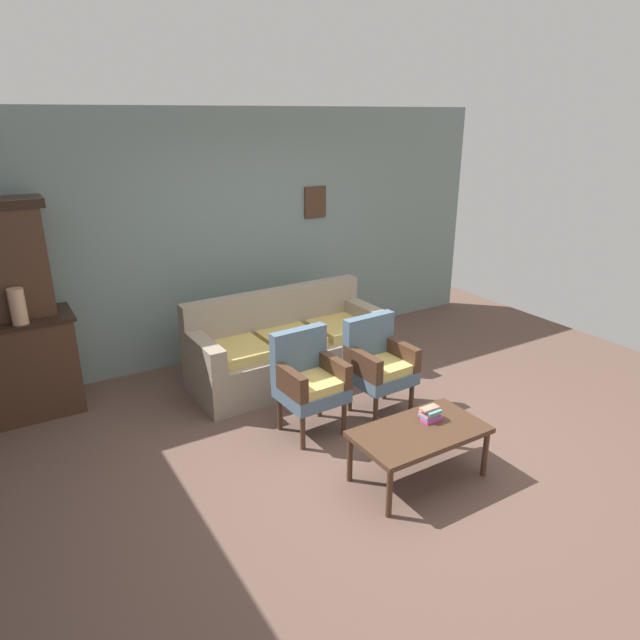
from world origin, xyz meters
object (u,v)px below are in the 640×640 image
(armchair_by_doorway, at_px, (378,362))
(side_cabinet, at_px, (11,369))
(coffee_table, at_px, (419,435))
(floral_couch, at_px, (288,349))
(book_stack_on_table, at_px, (430,414))
(vase_on_cabinet, at_px, (18,306))
(armchair_near_couch_end, at_px, (308,378))

(armchair_by_doorway, bearing_deg, side_cabinet, 150.16)
(armchair_by_doorway, distance_m, coffee_table, 1.08)
(floral_couch, bearing_deg, side_cabinet, 166.55)
(armchair_by_doorway, bearing_deg, book_stack_on_table, -102.31)
(armchair_by_doorway, relative_size, coffee_table, 0.90)
(vase_on_cabinet, bearing_deg, book_stack_on_table, -43.64)
(floral_couch, xyz_separation_m, armchair_by_doorway, (0.37, -1.05, 0.17))
(coffee_table, bearing_deg, side_cabinet, 133.39)
(vase_on_cabinet, relative_size, armchair_by_doorway, 0.35)
(coffee_table, bearing_deg, floral_couch, 90.23)
(side_cabinet, bearing_deg, book_stack_on_table, -44.04)
(vase_on_cabinet, bearing_deg, armchair_by_doorway, -28.39)
(armchair_near_couch_end, distance_m, coffee_table, 1.11)
(vase_on_cabinet, distance_m, armchair_by_doorway, 3.16)
(floral_couch, height_order, armchair_by_doorway, same)
(floral_couch, distance_m, book_stack_on_table, 2.00)
(vase_on_cabinet, relative_size, armchair_near_couch_end, 0.35)
(side_cabinet, relative_size, armchair_by_doorway, 1.28)
(armchair_by_doorway, relative_size, book_stack_on_table, 5.70)
(armchair_by_doorway, height_order, book_stack_on_table, armchair_by_doorway)
(book_stack_on_table, bearing_deg, armchair_by_doorway, 77.69)
(armchair_near_couch_end, height_order, book_stack_on_table, armchair_near_couch_end)
(armchair_near_couch_end, distance_m, armchair_by_doorway, 0.72)
(side_cabinet, xyz_separation_m, armchair_by_doorway, (2.87, -1.65, 0.03))
(armchair_near_couch_end, bearing_deg, side_cabinet, 143.31)
(book_stack_on_table, bearing_deg, floral_couch, 94.92)
(side_cabinet, relative_size, coffee_table, 1.16)
(armchair_near_couch_end, distance_m, book_stack_on_table, 1.10)
(armchair_near_couch_end, bearing_deg, vase_on_cabinet, 144.53)
(floral_couch, xyz_separation_m, coffee_table, (0.01, -2.05, 0.05))
(armchair_by_doorway, bearing_deg, floral_couch, 109.62)
(floral_couch, height_order, book_stack_on_table, floral_couch)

